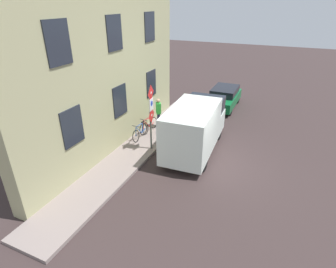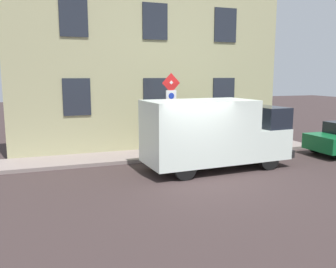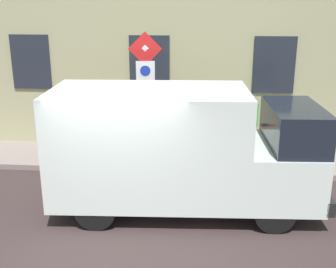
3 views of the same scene
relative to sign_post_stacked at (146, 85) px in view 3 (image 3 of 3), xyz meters
name	(u,v)px [view 3 (image 3 of 3)]	position (x,y,z in m)	size (l,w,h in m)	color
ground_plane	(117,237)	(-3.15, 0.12, -2.20)	(80.00, 80.00, 0.00)	#362A29
sidewalk_slab	(146,158)	(0.73, 0.12, -2.13)	(1.86, 14.13, 0.14)	gray
building_facade	(151,10)	(2.01, 0.12, 1.68)	(0.75, 12.13, 7.77)	tan
sign_post_stacked	(146,85)	(0.00, 0.00, 0.00)	(0.18, 0.56, 3.18)	#474C47
delivery_van	(180,147)	(-1.91, -0.94, -0.87)	(2.28, 5.43, 2.50)	silver
bicycle_red	(216,140)	(1.11, -1.74, -1.69)	(0.46, 1.71, 0.89)	black
bicycle_blue	(182,139)	(1.11, -0.82, -1.69)	(0.46, 1.71, 0.89)	black
pedestrian	(248,124)	(0.87, -2.55, -1.13)	(0.43, 0.48, 1.72)	#262B47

